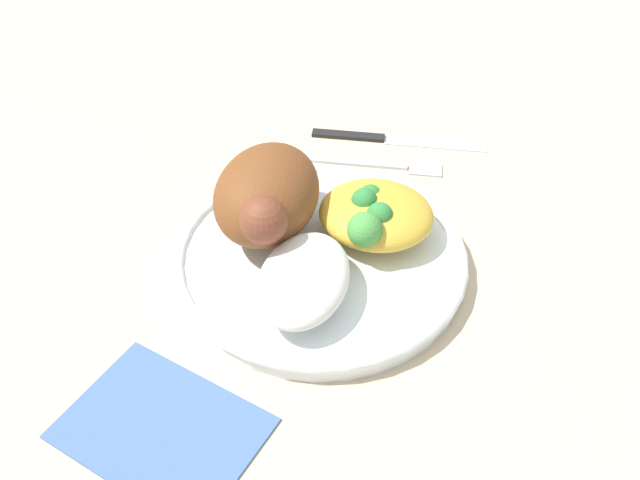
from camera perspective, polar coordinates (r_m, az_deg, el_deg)
The scene contains 8 objects.
ground_plane at distance 0.58m, azimuth -0.00°, elevation -2.23°, with size 2.00×2.00×0.00m, color #CEB390.
plate at distance 0.57m, azimuth -0.00°, elevation -1.46°, with size 0.25×0.25×0.02m.
roasted_chicken at distance 0.56m, azimuth -4.61°, elevation 3.83°, with size 0.13×0.09×0.07m.
rice_pile at distance 0.52m, azimuth -1.74°, elevation -3.32°, with size 0.11×0.07×0.03m, color silver.
mac_cheese_with_broccoli at distance 0.57m, azimuth 4.75°, elevation 2.24°, with size 0.09×0.10×0.04m.
fork at distance 0.69m, azimuth 5.39°, elevation 6.49°, with size 0.03×0.14×0.01m.
knife at distance 0.73m, azimuth 5.49°, elevation 8.78°, with size 0.03×0.19×0.01m.
napkin at distance 0.49m, azimuth -13.49°, elevation -15.43°, with size 0.10×0.13×0.00m, color #47669E.
Camera 1 is at (0.40, 0.10, 0.40)m, focal length 37.15 mm.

